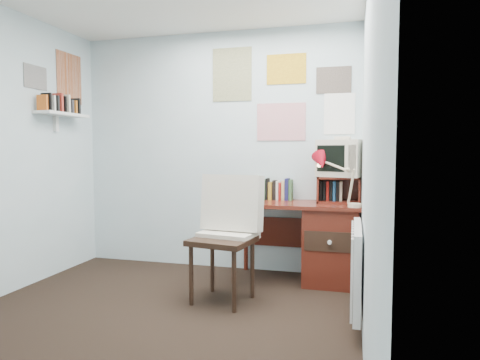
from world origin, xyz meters
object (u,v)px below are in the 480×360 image
(tv_riser, at_px, (339,190))
(radiator, at_px, (357,267))
(desk, at_px, (325,240))
(desk_chair, at_px, (222,241))
(desk_lamp, at_px, (355,182))
(wall_shelf, at_px, (62,114))
(crt_tv, at_px, (342,157))

(tv_riser, bearing_deg, radiator, -80.72)
(desk, relative_size, tv_riser, 3.00)
(desk_chair, height_order, desk_lamp, desk_lamp)
(desk_lamp, relative_size, wall_shelf, 0.71)
(crt_tv, relative_size, radiator, 0.50)
(desk_lamp, height_order, wall_shelf, wall_shelf)
(desk, distance_m, desk_lamp, 0.67)
(desk_chair, distance_m, tv_riser, 1.30)
(desk_lamp, bearing_deg, desk, 156.28)
(desk, xyz_separation_m, crt_tv, (0.15, 0.13, 0.80))
(wall_shelf, bearing_deg, radiator, -10.89)
(desk_lamp, xyz_separation_m, tv_riser, (-0.15, 0.31, -0.10))
(desk_chair, xyz_separation_m, desk_lamp, (1.06, 0.54, 0.47))
(tv_riser, bearing_deg, desk_chair, -136.89)
(radiator, relative_size, wall_shelf, 1.29)
(crt_tv, height_order, radiator, crt_tv)
(desk_lamp, height_order, crt_tv, crt_tv)
(desk_chair, xyz_separation_m, tv_riser, (0.91, 0.85, 0.37))
(desk_lamp, distance_m, crt_tv, 0.42)
(desk, distance_m, tv_riser, 0.51)
(desk_lamp, relative_size, radiator, 0.55)
(crt_tv, distance_m, radiator, 1.32)
(desk_lamp, xyz_separation_m, radiator, (0.02, -0.73, -0.56))
(radiator, height_order, wall_shelf, wall_shelf)
(desk_lamp, bearing_deg, tv_riser, 128.82)
(desk, height_order, desk_lamp, desk_lamp)
(desk_chair, height_order, wall_shelf, wall_shelf)
(desk, distance_m, wall_shelf, 2.87)
(desk, bearing_deg, desk_chair, -136.87)
(tv_riser, bearing_deg, desk, -137.04)
(radiator, bearing_deg, tv_riser, 99.28)
(tv_riser, distance_m, wall_shelf, 2.83)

